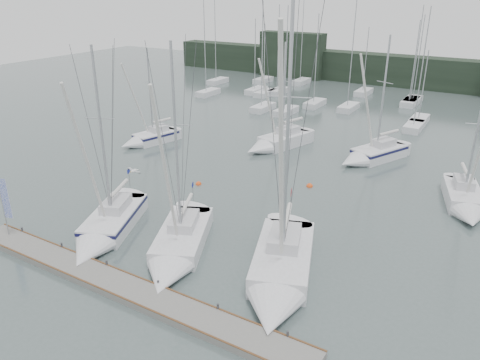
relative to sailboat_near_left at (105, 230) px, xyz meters
name	(u,v)px	position (x,y,z in m)	size (l,w,h in m)	color
ground	(176,249)	(5.05, 1.27, -0.57)	(160.00, 160.00, 0.00)	#4C5C5A
dock	(120,286)	(5.05, -3.73, -0.37)	(24.00, 2.00, 0.40)	slate
far_treeline	(405,71)	(5.05, 63.27, 1.93)	(90.00, 4.00, 5.00)	black
far_building_left	(292,55)	(-14.95, 61.27, 3.43)	(12.00, 3.00, 8.00)	black
mast_forest	(368,105)	(4.50, 45.03, -0.07)	(57.14, 25.62, 14.73)	silver
sailboat_near_left	(105,230)	(0.00, 0.00, 0.00)	(6.17, 9.56, 13.56)	silver
sailboat_near_center	(175,253)	(5.86, 0.27, -0.06)	(6.60, 9.87, 14.15)	silver
sailboat_near_right	(279,279)	(12.70, 0.97, 0.06)	(6.63, 10.95, 17.93)	silver
sailboat_mid_a	(147,139)	(-11.20, 16.97, -0.01)	(3.92, 7.01, 10.72)	silver
sailboat_mid_b	(274,143)	(1.30, 22.68, 0.02)	(4.99, 8.71, 11.60)	silver
sailboat_mid_d	(369,155)	(10.96, 24.04, 0.04)	(5.67, 8.38, 12.68)	silver
sailboat_mid_e	(465,204)	(20.42, 17.16, -0.01)	(4.39, 7.98, 10.89)	silver
buoy_a	(198,184)	(0.04, 10.79, -0.57)	(0.52, 0.52, 0.52)	#E94B14
buoy_b	(310,186)	(8.46, 15.32, -0.57)	(0.56, 0.56, 0.56)	#E94B14
dock_banner	(5,201)	(-5.14, -3.46, 2.31)	(0.62, 0.22, 4.20)	#A5A8AD
seagull	(134,171)	(4.22, -0.97, 5.54)	(1.03, 0.49, 0.20)	silver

